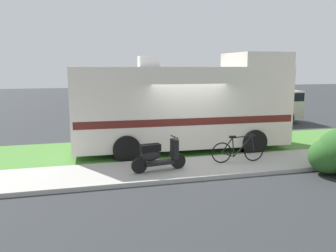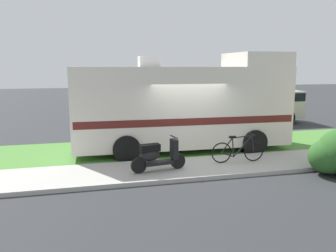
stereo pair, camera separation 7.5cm
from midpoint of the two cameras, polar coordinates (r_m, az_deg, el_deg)
name	(u,v)px [view 2 (the right image)]	position (r m, az deg, el deg)	size (l,w,h in m)	color
ground_plane	(189,159)	(11.43, 3.67, -5.56)	(80.00, 80.00, 0.00)	#2D3033
sidewalk	(200,168)	(10.33, 5.69, -6.96)	(24.00, 2.00, 0.12)	#ADAAA3
grass_strip	(177,148)	(12.81, 1.65, -3.64)	(24.00, 3.40, 0.08)	#4C8438
motorhome_rv	(183,105)	(12.33, 2.75, 3.60)	(7.66, 2.83, 3.55)	silver
scooter	(157,155)	(9.63, -1.71, -4.97)	(1.63, 0.55, 0.97)	black
bicycle	(238,151)	(10.76, 11.84, -4.05)	(1.71, 0.52, 0.88)	black
pickup_truck_near	(260,106)	(19.21, 15.35, 3.31)	(5.43, 2.15, 1.75)	#B7B29E
pickup_truck_far	(230,101)	(21.86, 10.52, 4.23)	(5.18, 2.42, 1.71)	maroon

